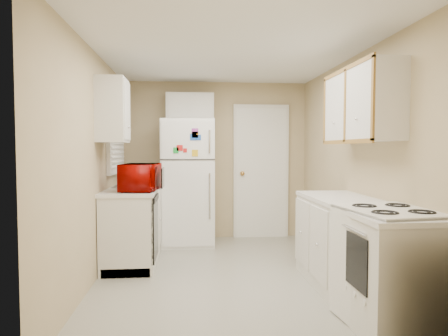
{
  "coord_description": "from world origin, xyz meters",
  "views": [
    {
      "loc": [
        -0.42,
        -4.26,
        1.39
      ],
      "look_at": [
        0.0,
        0.5,
        1.15
      ],
      "focal_mm": 32.0,
      "sensor_mm": 36.0,
      "label": 1
    }
  ],
  "objects": [
    {
      "name": "floor",
      "position": [
        0.0,
        0.0,
        0.0
      ],
      "size": [
        3.8,
        3.8,
        0.0
      ],
      "primitive_type": "plane",
      "color": "#B2AFA0",
      "rests_on": "ground"
    },
    {
      "name": "ceiling",
      "position": [
        0.0,
        0.0,
        2.4
      ],
      "size": [
        3.8,
        3.8,
        0.0
      ],
      "primitive_type": "plane",
      "color": "white",
      "rests_on": "floor"
    },
    {
      "name": "wall_left",
      "position": [
        -1.4,
        0.0,
        1.2
      ],
      "size": [
        3.8,
        3.8,
        0.0
      ],
      "primitive_type": "plane",
      "color": "tan",
      "rests_on": "floor"
    },
    {
      "name": "wall_right",
      "position": [
        1.4,
        0.0,
        1.2
      ],
      "size": [
        3.8,
        3.8,
        0.0
      ],
      "primitive_type": "plane",
      "color": "tan",
      "rests_on": "floor"
    },
    {
      "name": "wall_back",
      "position": [
        0.0,
        1.9,
        1.2
      ],
      "size": [
        2.8,
        2.8,
        0.0
      ],
      "primitive_type": "plane",
      "color": "tan",
      "rests_on": "floor"
    },
    {
      "name": "wall_front",
      "position": [
        0.0,
        -1.9,
        1.2
      ],
      "size": [
        2.8,
        2.8,
        0.0
      ],
      "primitive_type": "plane",
      "color": "tan",
      "rests_on": "floor"
    },
    {
      "name": "left_counter",
      "position": [
        -1.1,
        0.9,
        0.45
      ],
      "size": [
        0.6,
        1.8,
        0.9
      ],
      "primitive_type": "cube",
      "color": "silver",
      "rests_on": "floor"
    },
    {
      "name": "dishwasher",
      "position": [
        -0.81,
        0.3,
        0.49
      ],
      "size": [
        0.03,
        0.58,
        0.72
      ],
      "primitive_type": "cube",
      "color": "black",
      "rests_on": "floor"
    },
    {
      "name": "sink",
      "position": [
        -1.1,
        1.05,
        0.86
      ],
      "size": [
        0.54,
        0.74,
        0.16
      ],
      "primitive_type": "cube",
      "color": "gray",
      "rests_on": "left_counter"
    },
    {
      "name": "microwave",
      "position": [
        -0.97,
        0.36,
        1.05
      ],
      "size": [
        0.59,
        0.38,
        0.37
      ],
      "primitive_type": "imported",
      "rotation": [
        0.0,
        0.0,
        1.44
      ],
      "color": "#9D0400",
      "rests_on": "left_counter"
    },
    {
      "name": "soap_bottle",
      "position": [
        -1.15,
        1.28,
        1.0
      ],
      "size": [
        0.12,
        0.12,
        0.22
      ],
      "primitive_type": "imported",
      "rotation": [
        0.0,
        0.0,
        0.27
      ],
      "color": "white",
      "rests_on": "left_counter"
    },
    {
      "name": "window_blinds",
      "position": [
        -1.36,
        1.05,
        1.6
      ],
      "size": [
        0.1,
        0.98,
        1.08
      ],
      "primitive_type": "cube",
      "color": "silver",
      "rests_on": "wall_left"
    },
    {
      "name": "upper_cabinet_left",
      "position": [
        -1.25,
        0.22,
        1.8
      ],
      "size": [
        0.3,
        0.45,
        0.7
      ],
      "primitive_type": "cube",
      "color": "silver",
      "rests_on": "wall_left"
    },
    {
      "name": "refrigerator",
      "position": [
        -0.44,
        1.51,
        0.9
      ],
      "size": [
        0.74,
        0.72,
        1.79
      ],
      "primitive_type": "cube",
      "rotation": [
        0.0,
        0.0,
        0.0
      ],
      "color": "white",
      "rests_on": "floor"
    },
    {
      "name": "cabinet_over_fridge",
      "position": [
        -0.4,
        1.75,
        2.0
      ],
      "size": [
        0.7,
        0.3,
        0.4
      ],
      "primitive_type": "cube",
      "color": "silver",
      "rests_on": "wall_back"
    },
    {
      "name": "interior_door",
      "position": [
        0.7,
        1.86,
        1.02
      ],
      "size": [
        0.86,
        0.06,
        2.08
      ],
      "primitive_type": "cube",
      "color": "white",
      "rests_on": "floor"
    },
    {
      "name": "right_counter",
      "position": [
        1.1,
        -0.8,
        0.45
      ],
      "size": [
        0.6,
        2.0,
        0.9
      ],
      "primitive_type": "cube",
      "color": "silver",
      "rests_on": "floor"
    },
    {
      "name": "stove",
      "position": [
        1.12,
        -1.35,
        0.47
      ],
      "size": [
        0.71,
        0.84,
        0.93
      ],
      "primitive_type": "cube",
      "rotation": [
        0.0,
        0.0,
        0.13
      ],
      "color": "white",
      "rests_on": "floor"
    },
    {
      "name": "upper_cabinet_right",
      "position": [
        1.25,
        -0.5,
        1.8
      ],
      "size": [
        0.3,
        1.2,
        0.7
      ],
      "primitive_type": "cube",
      "color": "silver",
      "rests_on": "wall_right"
    }
  ]
}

